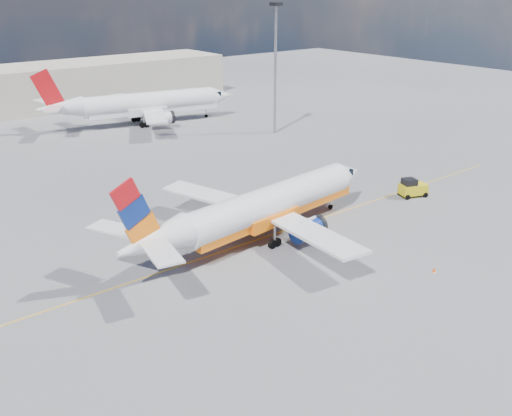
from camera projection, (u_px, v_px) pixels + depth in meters
ground at (298, 244)px, 52.42m from camera, size 240.00×240.00×0.00m
taxi_line at (277, 233)px, 54.60m from camera, size 70.00×0.15×0.01m
terminal_main at (52, 86)px, 108.38m from camera, size 70.00×14.00×8.00m
main_jet at (264, 207)px, 52.60m from camera, size 30.75×24.15×9.32m
second_jet at (144, 104)px, 95.54m from camera, size 33.81×26.11×10.20m
gse_tug at (412, 188)px, 63.69m from camera, size 3.34×2.71×2.12m
traffic_cone at (434, 270)px, 47.17m from camera, size 0.34×0.34×0.48m
floodlight_mast at (275, 57)px, 86.80m from camera, size 1.44×1.44×19.67m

